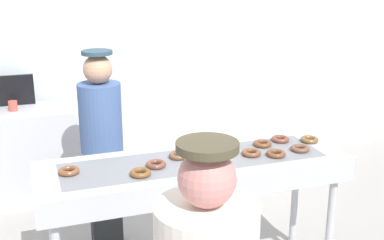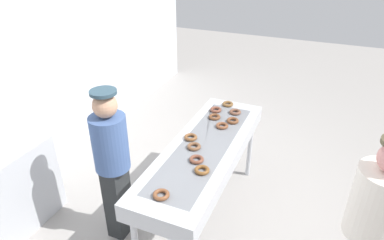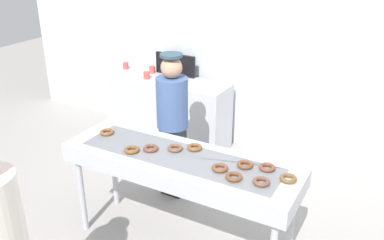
% 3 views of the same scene
% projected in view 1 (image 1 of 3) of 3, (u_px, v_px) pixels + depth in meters
% --- Properties ---
extents(back_wall, '(8.00, 0.12, 3.18)m').
position_uv_depth(back_wall, '(124.00, 29.00, 5.20)').
color(back_wall, silver).
rests_on(back_wall, ground).
extents(fryer_conveyor, '(2.11, 0.66, 0.96)m').
position_uv_depth(fryer_conveyor, '(195.00, 172.00, 3.35)').
color(fryer_conveyor, '#B7BABF').
rests_on(fryer_conveyor, ground).
extents(chocolate_donut_0, '(0.17, 0.17, 0.03)m').
position_uv_depth(chocolate_donut_0, '(300.00, 148.00, 3.49)').
color(chocolate_donut_0, brown).
rests_on(chocolate_donut_0, fryer_conveyor).
extents(chocolate_donut_1, '(0.16, 0.16, 0.03)m').
position_uv_depth(chocolate_donut_1, '(276.00, 154.00, 3.39)').
color(chocolate_donut_1, brown).
rests_on(chocolate_donut_1, fryer_conveyor).
extents(chocolate_donut_2, '(0.19, 0.19, 0.03)m').
position_uv_depth(chocolate_donut_2, '(179.00, 155.00, 3.36)').
color(chocolate_donut_2, brown).
rests_on(chocolate_donut_2, fryer_conveyor).
extents(chocolate_donut_3, '(0.17, 0.17, 0.03)m').
position_uv_depth(chocolate_donut_3, '(69.00, 171.00, 3.10)').
color(chocolate_donut_3, brown).
rests_on(chocolate_donut_3, fryer_conveyor).
extents(chocolate_donut_4, '(0.18, 0.18, 0.03)m').
position_uv_depth(chocolate_donut_4, '(194.00, 148.00, 3.49)').
color(chocolate_donut_4, brown).
rests_on(chocolate_donut_4, fryer_conveyor).
extents(chocolate_donut_5, '(0.19, 0.19, 0.03)m').
position_uv_depth(chocolate_donut_5, '(140.00, 173.00, 3.07)').
color(chocolate_donut_5, brown).
rests_on(chocolate_donut_5, fryer_conveyor).
extents(chocolate_donut_6, '(0.14, 0.14, 0.03)m').
position_uv_depth(chocolate_donut_6, '(156.00, 164.00, 3.21)').
color(chocolate_donut_6, brown).
rests_on(chocolate_donut_6, fryer_conveyor).
extents(chocolate_donut_7, '(0.16, 0.16, 0.03)m').
position_uv_depth(chocolate_donut_7, '(262.00, 144.00, 3.58)').
color(chocolate_donut_7, brown).
rests_on(chocolate_donut_7, fryer_conveyor).
extents(chocolate_donut_8, '(0.16, 0.16, 0.03)m').
position_uv_depth(chocolate_donut_8, '(251.00, 153.00, 3.41)').
color(chocolate_donut_8, brown).
rests_on(chocolate_donut_8, fryer_conveyor).
extents(chocolate_donut_9, '(0.15, 0.15, 0.03)m').
position_uv_depth(chocolate_donut_9, '(280.00, 139.00, 3.68)').
color(chocolate_donut_9, brown).
rests_on(chocolate_donut_9, fryer_conveyor).
extents(chocolate_donut_10, '(0.17, 0.17, 0.03)m').
position_uv_depth(chocolate_donut_10, '(309.00, 140.00, 3.67)').
color(chocolate_donut_10, brown).
rests_on(chocolate_donut_10, fryer_conveyor).
extents(worker_baker, '(0.33, 0.33, 1.63)m').
position_uv_depth(worker_baker, '(102.00, 140.00, 3.83)').
color(worker_baker, '#232526').
rests_on(worker_baker, ground).
extents(prep_counter, '(1.73, 0.54, 0.92)m').
position_uv_depth(prep_counter, '(8.00, 158.00, 4.73)').
color(prep_counter, '#B7BABF').
rests_on(prep_counter, ground).
extents(paper_cup_2, '(0.08, 0.08, 0.09)m').
position_uv_depth(paper_cup_2, '(13.00, 106.00, 4.62)').
color(paper_cup_2, '#CC4C3F').
rests_on(paper_cup_2, prep_counter).
extents(menu_display, '(0.61, 0.04, 0.30)m').
position_uv_depth(menu_display, '(1.00, 91.00, 4.75)').
color(menu_display, black).
rests_on(menu_display, prep_counter).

